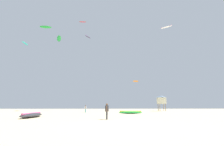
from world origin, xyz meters
name	(u,v)px	position (x,y,z in m)	size (l,w,h in m)	color
ground_plane	(119,125)	(0.00, 0.00, 0.00)	(120.00, 120.00, 0.00)	beige
person_foreground	(107,110)	(-0.98, 4.99, 1.03)	(0.40, 0.58, 1.76)	#2D2D33
person_midground	(85,108)	(-5.60, 22.65, 0.91)	(0.35, 0.50, 1.56)	teal
kite_grounded_near	(32,115)	(-10.60, 8.23, 0.30)	(1.59, 5.29, 0.64)	#2D2D33
kite_grounded_mid	(130,112)	(3.39, 17.37, 0.25)	(4.34, 1.42, 0.54)	green
lifeguard_tower	(161,100)	(13.79, 31.04, 3.05)	(2.30, 2.30, 4.15)	#8C704C
kite_aloft_0	(136,81)	(8.26, 38.69, 9.17)	(2.14, 1.31, 0.51)	orange
kite_aloft_1	(25,43)	(-21.67, 26.11, 16.83)	(0.91, 2.80, 0.61)	#19B29E
kite_aloft_2	(59,39)	(-15.37, 32.82, 21.03)	(2.89, 4.63, 1.09)	green
kite_aloft_3	(46,27)	(-16.57, 25.27, 20.95)	(2.97, 1.11, 0.58)	green
kite_aloft_4	(88,37)	(-6.72, 31.63, 21.22)	(1.83, 2.51, 0.62)	#2D2D33
kite_aloft_5	(166,27)	(16.33, 30.59, 24.11)	(3.32, 2.86, 0.47)	white
kite_aloft_6	(83,22)	(-8.80, 34.28, 27.33)	(2.32, 0.78, 0.42)	red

